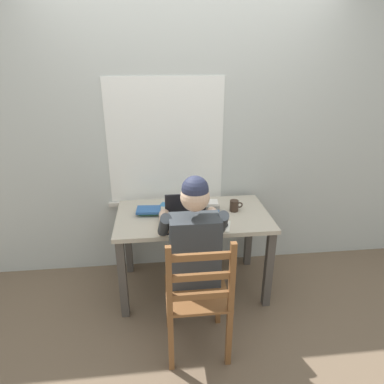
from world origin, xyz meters
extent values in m
plane|color=brown|center=(0.00, 0.00, 0.00)|extent=(8.00, 8.00, 0.00)
cube|color=beige|center=(0.00, 0.43, 1.30)|extent=(6.00, 0.04, 2.60)
cube|color=white|center=(-0.20, 0.41, 1.24)|extent=(1.01, 0.01, 1.09)
cube|color=beige|center=(-0.20, 0.40, 0.67)|extent=(1.07, 0.06, 0.04)
cube|color=#BCB29E|center=(0.00, 0.00, 0.70)|extent=(1.26, 0.70, 0.03)
cube|color=#4C4742|center=(-0.58, -0.30, 0.34)|extent=(0.06, 0.06, 0.69)
cube|color=#4C4742|center=(0.58, -0.30, 0.34)|extent=(0.06, 0.06, 0.69)
cube|color=#4C4742|center=(-0.58, 0.30, 0.34)|extent=(0.06, 0.06, 0.69)
cube|color=#4C4742|center=(0.58, 0.30, 0.34)|extent=(0.06, 0.06, 0.69)
cube|color=#33383D|center=(-0.05, -0.53, 0.71)|extent=(0.34, 0.20, 0.50)
sphere|color=#DBB293|center=(-0.05, -0.53, 1.10)|extent=(0.19, 0.19, 0.19)
sphere|color=#282D47|center=(-0.05, -0.53, 1.16)|extent=(0.17, 0.17, 0.17)
cube|color=#282D47|center=(-0.05, -0.44, 1.14)|extent=(0.13, 0.10, 0.01)
cylinder|color=#38383D|center=(-0.14, -0.33, 0.46)|extent=(0.13, 0.40, 0.13)
cylinder|color=#38383D|center=(0.04, -0.33, 0.46)|extent=(0.13, 0.40, 0.13)
cylinder|color=#38383D|center=(-0.14, -0.13, 0.23)|extent=(0.10, 0.10, 0.46)
cylinder|color=#38383D|center=(0.04, -0.13, 0.23)|extent=(0.10, 0.10, 0.46)
cylinder|color=#33383D|center=(-0.25, -0.44, 0.87)|extent=(0.10, 0.25, 0.25)
cylinder|color=#DBB293|center=(-0.25, -0.21, 0.77)|extent=(0.07, 0.28, 0.07)
sphere|color=#DBB293|center=(-0.24, -0.07, 0.77)|extent=(0.08, 0.08, 0.08)
cylinder|color=#33383D|center=(0.15, -0.44, 0.87)|extent=(0.10, 0.25, 0.25)
cylinder|color=#DBB293|center=(0.15, -0.21, 0.77)|extent=(0.07, 0.28, 0.07)
sphere|color=#DBB293|center=(0.14, -0.07, 0.77)|extent=(0.08, 0.08, 0.08)
cube|color=brown|center=(-0.05, -0.65, 0.45)|extent=(0.42, 0.42, 0.02)
cube|color=brown|center=(0.14, -0.46, 0.22)|extent=(0.04, 0.04, 0.44)
cube|color=brown|center=(-0.24, -0.46, 0.22)|extent=(0.04, 0.04, 0.44)
cube|color=brown|center=(0.14, -0.84, 0.22)|extent=(0.04, 0.04, 0.44)
cube|color=brown|center=(-0.24, -0.84, 0.22)|extent=(0.04, 0.04, 0.44)
cube|color=brown|center=(0.14, -0.84, 0.70)|extent=(0.04, 0.04, 0.48)
cube|color=brown|center=(-0.24, -0.84, 0.70)|extent=(0.04, 0.04, 0.48)
cube|color=brown|center=(-0.05, -0.84, 0.58)|extent=(0.36, 0.02, 0.04)
cube|color=brown|center=(-0.05, -0.84, 0.72)|extent=(0.36, 0.02, 0.04)
cube|color=brown|center=(-0.05, -0.84, 0.86)|extent=(0.36, 0.02, 0.04)
cube|color=#232328|center=(-0.07, -0.21, 0.73)|extent=(0.33, 0.23, 0.02)
cube|color=#38383D|center=(-0.07, -0.21, 0.74)|extent=(0.29, 0.17, 0.00)
cube|color=#232328|center=(-0.07, -0.05, 0.84)|extent=(0.33, 0.09, 0.21)
cube|color=silver|center=(-0.07, -0.05, 0.84)|extent=(0.29, 0.07, 0.18)
ellipsoid|color=black|center=(0.21, -0.23, 0.74)|extent=(0.06, 0.10, 0.03)
cylinder|color=white|center=(-0.04, 0.06, 0.77)|extent=(0.08, 0.08, 0.09)
torus|color=white|center=(0.01, 0.06, 0.77)|extent=(0.05, 0.01, 0.05)
cylinder|color=#38281E|center=(0.35, 0.03, 0.77)|extent=(0.07, 0.07, 0.09)
torus|color=#38281E|center=(0.40, 0.03, 0.77)|extent=(0.05, 0.01, 0.05)
cube|color=#38844C|center=(-0.36, 0.07, 0.74)|extent=(0.17, 0.11, 0.03)
cube|color=#2D5B9E|center=(-0.36, 0.05, 0.76)|extent=(0.21, 0.16, 0.02)
cube|color=#2D5B9E|center=(0.15, 0.05, 0.74)|extent=(0.16, 0.13, 0.03)
cube|color=gray|center=(0.14, 0.07, 0.77)|extent=(0.17, 0.15, 0.03)
cube|color=white|center=(0.14, 0.06, 0.79)|extent=(0.16, 0.12, 0.02)
cube|color=white|center=(0.01, 0.00, 0.73)|extent=(0.27, 0.21, 0.01)
cube|color=silver|center=(0.16, -0.22, 0.73)|extent=(0.24, 0.23, 0.01)
cube|color=teal|center=(-0.20, 0.21, 0.72)|extent=(0.15, 0.13, 0.00)
camera|label=1|loc=(-0.28, -2.48, 1.94)|focal=31.33mm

